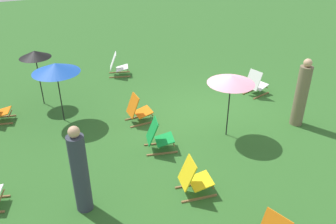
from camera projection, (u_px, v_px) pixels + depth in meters
ground_plane at (206, 119)px, 9.90m from camera, size 40.00×40.00×0.00m
deckchair_0 at (194, 179)px, 7.04m from camera, size 0.60×0.83×0.83m
deckchair_1 at (138, 110)px, 9.58m from camera, size 0.48×0.76×0.83m
deckchair_4 at (158, 137)px, 8.40m from camera, size 0.65×0.85×0.83m
deckchair_6 at (256, 84)px, 11.11m from camera, size 0.64×0.85×0.83m
deckchair_7 at (118, 66)px, 12.50m from camera, size 0.68×0.87×0.83m
umbrella_0 at (231, 80)px, 8.41m from camera, size 1.17×1.17×1.68m
umbrella_1 at (35, 54)px, 9.96m from camera, size 0.90×0.90×1.69m
umbrella_2 at (56, 68)px, 9.07m from camera, size 1.26×1.26×1.70m
person_0 at (301, 95)px, 9.24m from camera, size 0.47×0.47×1.90m
person_1 at (80, 172)px, 6.41m from camera, size 0.45×0.45×1.87m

